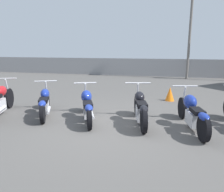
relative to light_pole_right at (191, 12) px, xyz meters
name	(u,v)px	position (x,y,z in m)	size (l,w,h in m)	color
ground_plane	(107,124)	(-2.87, -9.44, -4.04)	(60.00, 60.00, 0.00)	#514F4C
fence_back	(143,67)	(-2.87, 0.66, -3.44)	(40.00, 0.04, 1.21)	gray
light_pole_right	(191,12)	(0.00, 0.00, 0.00)	(0.70, 0.35, 6.76)	slate
motorcycle_slot_0	(0,101)	(-6.20, -9.34, -3.60)	(0.94, 2.06, 1.02)	black
motorcycle_slot_1	(45,102)	(-4.87, -9.08, -3.65)	(1.07, 1.93, 0.94)	black
motorcycle_slot_2	(87,105)	(-3.51, -9.18, -3.62)	(1.04, 1.98, 0.95)	black
motorcycle_slot_3	(140,108)	(-2.04, -9.16, -3.62)	(0.78, 1.99, 1.01)	black
motorcycle_slot_4	(192,112)	(-0.75, -9.24, -3.62)	(0.76, 2.17, 0.97)	black
traffic_cone_near	(170,94)	(-1.21, -6.37, -3.78)	(0.34, 0.34, 0.52)	orange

